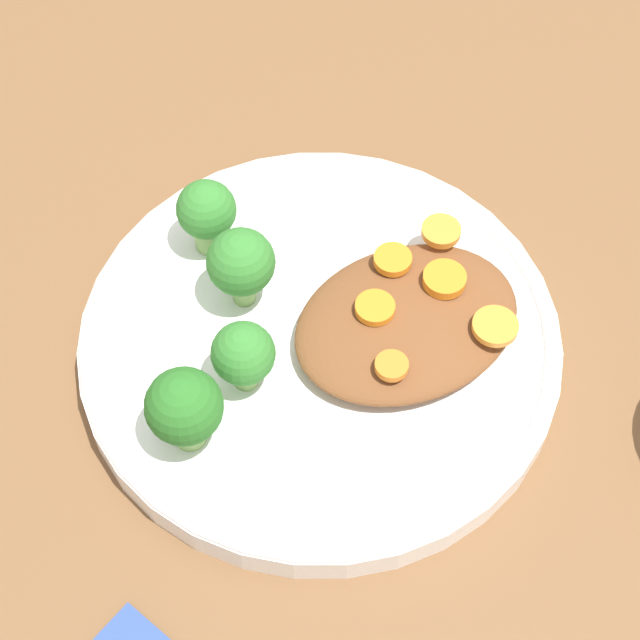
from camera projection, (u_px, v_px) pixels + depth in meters
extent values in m
plane|color=brown|center=(320.00, 352.00, 0.65)|extent=(4.00, 4.00, 0.00)
cylinder|color=white|center=(320.00, 343.00, 0.64)|extent=(0.28, 0.28, 0.02)
torus|color=white|center=(320.00, 334.00, 0.63)|extent=(0.28, 0.28, 0.01)
ellipsoid|color=brown|center=(407.00, 322.00, 0.62)|extent=(0.14, 0.10, 0.02)
cylinder|color=#759E51|center=(243.00, 286.00, 0.63)|extent=(0.01, 0.01, 0.03)
sphere|color=#337A2D|center=(241.00, 262.00, 0.61)|extent=(0.04, 0.04, 0.04)
cylinder|color=#759E51|center=(209.00, 232.00, 0.66)|extent=(0.02, 0.02, 0.02)
sphere|color=#337A2D|center=(206.00, 209.00, 0.64)|extent=(0.04, 0.04, 0.04)
cylinder|color=#759E51|center=(188.00, 427.00, 0.58)|extent=(0.02, 0.02, 0.02)
sphere|color=#286B23|center=(184.00, 406.00, 0.56)|extent=(0.04, 0.04, 0.04)
cylinder|color=#759E51|center=(245.00, 372.00, 0.60)|extent=(0.01, 0.01, 0.02)
sphere|color=#337A2D|center=(243.00, 353.00, 0.59)|extent=(0.04, 0.04, 0.04)
cylinder|color=orange|center=(375.00, 308.00, 0.61)|extent=(0.02, 0.02, 0.01)
cylinder|color=orange|center=(495.00, 326.00, 0.60)|extent=(0.03, 0.03, 0.00)
cylinder|color=orange|center=(441.00, 231.00, 0.64)|extent=(0.02, 0.02, 0.00)
cylinder|color=orange|center=(392.00, 366.00, 0.59)|extent=(0.02, 0.02, 0.00)
cylinder|color=orange|center=(444.00, 279.00, 0.62)|extent=(0.03, 0.03, 0.01)
cylinder|color=orange|center=(393.00, 260.00, 0.63)|extent=(0.02, 0.02, 0.01)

